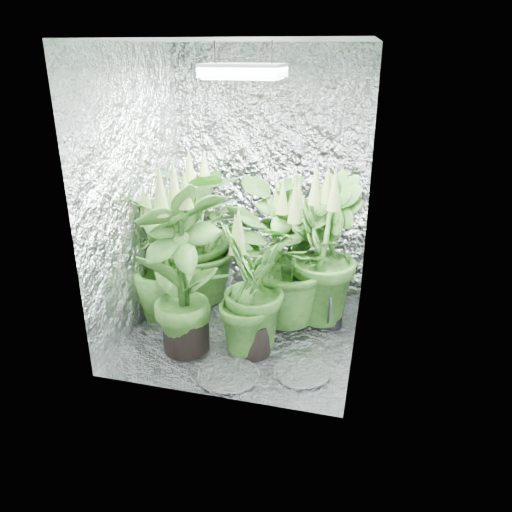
{
  "coord_description": "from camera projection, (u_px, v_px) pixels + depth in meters",
  "views": [
    {
      "loc": [
        0.88,
        -3.13,
        1.95
      ],
      "look_at": [
        0.08,
        0.0,
        0.61
      ],
      "focal_mm": 35.0,
      "sensor_mm": 36.0,
      "label": 1
    }
  ],
  "objects": [
    {
      "name": "plant_a",
      "position": [
        193.0,
        232.0,
        3.98
      ],
      "size": [
        1.17,
        1.17,
        1.27
      ],
      "rotation": [
        0.0,
        0.0,
        6.15
      ],
      "color": "black",
      "rests_on": "ground"
    },
    {
      "name": "ground",
      "position": [
        246.0,
        329.0,
        3.75
      ],
      "size": [
        1.6,
        1.6,
        0.0
      ],
      "primitive_type": "plane",
      "color": "white",
      "rests_on": "ground"
    },
    {
      "name": "plant_label",
      "position": [
        192.0,
        315.0,
        3.35
      ],
      "size": [
        0.06,
        0.04,
        0.08
      ],
      "primitive_type": "cube",
      "rotation": [
        -0.21,
        0.0,
        0.35
      ],
      "color": "white",
      "rests_on": "plant_f"
    },
    {
      "name": "plant_e",
      "position": [
        282.0,
        258.0,
        3.64
      ],
      "size": [
        0.93,
        0.93,
        1.13
      ],
      "rotation": [
        0.0,
        0.0,
        3.14
      ],
      "color": "black",
      "rests_on": "ground"
    },
    {
      "name": "plant_g",
      "position": [
        251.0,
        292.0,
        3.29
      ],
      "size": [
        0.56,
        0.56,
        1.02
      ],
      "rotation": [
        0.0,
        0.0,
        4.61
      ],
      "color": "black",
      "rests_on": "ground"
    },
    {
      "name": "plant_f",
      "position": [
        182.0,
        270.0,
        3.28
      ],
      "size": [
        0.89,
        0.89,
        1.31
      ],
      "rotation": [
        0.0,
        0.0,
        4.0
      ],
      "color": "black",
      "rests_on": "ground"
    },
    {
      "name": "circulation_fan",
      "position": [
        329.0,
        308.0,
        3.73
      ],
      "size": [
        0.2,
        0.31,
        0.37
      ],
      "rotation": [
        0.0,
        0.0,
        0.4
      ],
      "color": "black",
      "rests_on": "ground"
    },
    {
      "name": "plant_b",
      "position": [
        288.0,
        251.0,
        3.9
      ],
      "size": [
        0.71,
        0.71,
        1.08
      ],
      "rotation": [
        0.0,
        0.0,
        0.54
      ],
      "color": "black",
      "rests_on": "ground"
    },
    {
      "name": "plant_d",
      "position": [
        164.0,
        262.0,
        3.72
      ],
      "size": [
        0.69,
        0.69,
        1.06
      ],
      "rotation": [
        0.0,
        0.0,
        2.78
      ],
      "color": "black",
      "rests_on": "ground"
    },
    {
      "name": "ceiling",
      "position": [
        243.0,
        40.0,
        2.98
      ],
      "size": [
        1.6,
        1.6,
        0.01
      ],
      "primitive_type": "cube",
      "color": "white",
      "rests_on": "walls"
    },
    {
      "name": "walls",
      "position": [
        244.0,
        201.0,
        3.37
      ],
      "size": [
        1.62,
        1.62,
        2.0
      ],
      "color": "white",
      "rests_on": "ground"
    },
    {
      "name": "grow_lamp",
      "position": [
        243.0,
        71.0,
        3.05
      ],
      "size": [
        0.5,
        0.3,
        0.22
      ],
      "color": "gray",
      "rests_on": "ceiling"
    },
    {
      "name": "plant_c",
      "position": [
        324.0,
        252.0,
        3.69
      ],
      "size": [
        0.7,
        0.7,
        1.21
      ],
      "rotation": [
        0.0,
        0.0,
        1.74
      ],
      "color": "black",
      "rests_on": "ground"
    }
  ]
}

